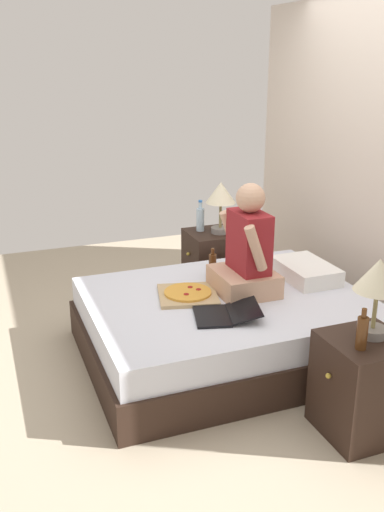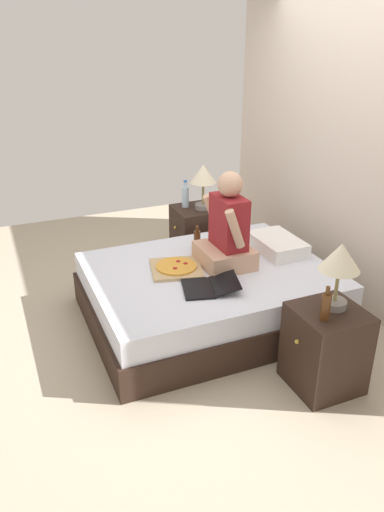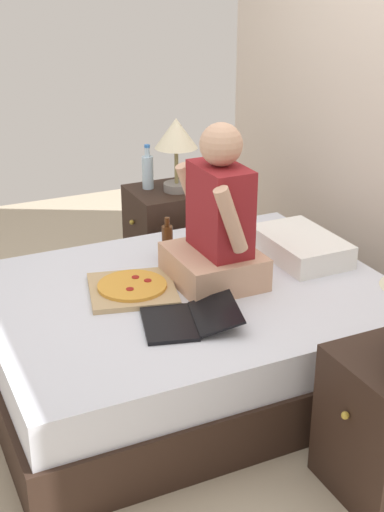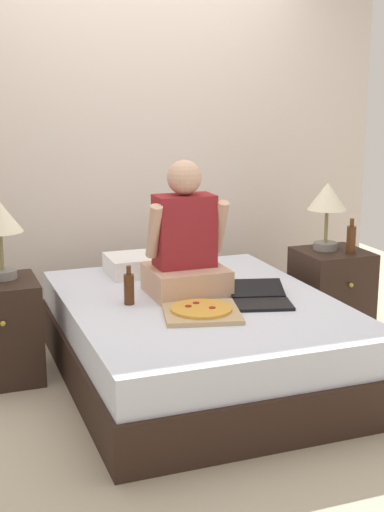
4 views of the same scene
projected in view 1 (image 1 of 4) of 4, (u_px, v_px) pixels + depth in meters
The scene contains 13 objects.
ground_plane at pixel (225, 355), 4.12m from camera, with size 5.80×5.80×0.00m, color tan.
bed at pixel (225, 326), 4.05m from camera, with size 1.52×1.95×0.46m.
nightstand_left at pixel (213, 263), 5.10m from camera, with size 0.44×0.47×0.58m.
lamp_on_left_nightstand at pixel (221, 196), 4.88m from camera, with size 0.26×0.26×0.45m.
water_bottle at pixel (200, 219), 5.01m from camera, with size 0.07×0.07×0.28m.
nightstand_right at pixel (362, 386), 3.19m from camera, with size 0.44×0.47×0.58m.
lamp_on_right_nightstand at pixel (378, 281), 3.03m from camera, with size 0.26×0.26×0.45m.
beer_bottle at pixel (362, 332), 2.97m from camera, with size 0.06×0.06×0.23m.
pillow at pixel (305, 271), 4.27m from camera, with size 0.52×0.34×0.12m, color white.
person_seated at pixel (247, 253), 3.96m from camera, with size 0.47×0.40×0.78m.
laptop at pixel (223, 314), 3.64m from camera, with size 0.41×0.48×0.07m.
pizza_box at pixel (188, 294), 3.96m from camera, with size 0.48×0.48×0.05m.
beer_bottle_on_bed at pixel (213, 264), 4.31m from camera, with size 0.06×0.06×0.22m.
Camera 1 is at (3.33, -1.52, 2.03)m, focal length 40.00 mm.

